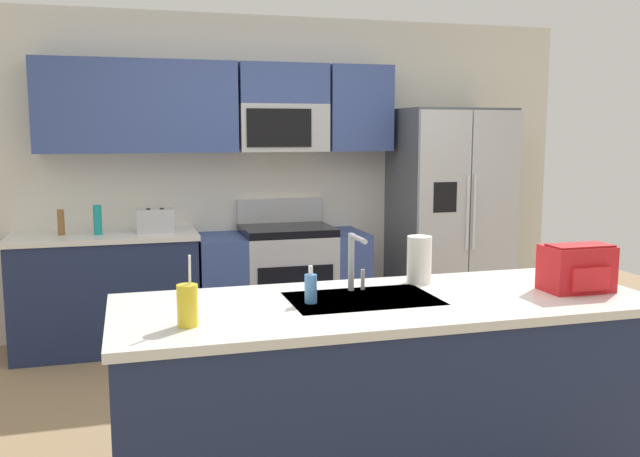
% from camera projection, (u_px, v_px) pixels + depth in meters
% --- Properties ---
extents(ground_plane, '(9.00, 9.00, 0.00)m').
position_uv_depth(ground_plane, '(351.00, 423.00, 3.95)').
color(ground_plane, '#997A56').
rests_on(ground_plane, ground).
extents(kitchen_wall_unit, '(5.20, 0.43, 2.60)m').
position_uv_depth(kitchen_wall_unit, '(257.00, 154.00, 5.69)').
color(kitchen_wall_unit, silver).
rests_on(kitchen_wall_unit, ground).
extents(back_counter, '(1.38, 0.63, 0.90)m').
position_uv_depth(back_counter, '(107.00, 291.00, 5.23)').
color(back_counter, '#1E2A4D').
rests_on(back_counter, ground).
extents(range_oven, '(1.36, 0.61, 1.10)m').
position_uv_depth(range_oven, '(283.00, 282.00, 5.60)').
color(range_oven, '#B7BABF').
rests_on(range_oven, ground).
extents(refrigerator, '(0.90, 0.76, 1.85)m').
position_uv_depth(refrigerator, '(449.00, 218.00, 5.85)').
color(refrigerator, '#4C4F54').
rests_on(refrigerator, ground).
extents(island_counter, '(2.47, 0.92, 0.90)m').
position_uv_depth(island_counter, '(385.00, 393.00, 3.21)').
color(island_counter, '#1E2A4D').
rests_on(island_counter, ground).
extents(toaster, '(0.28, 0.16, 0.18)m').
position_uv_depth(toaster, '(155.00, 221.00, 5.21)').
color(toaster, '#B7BABF').
rests_on(toaster, back_counter).
extents(pepper_mill, '(0.05, 0.05, 0.19)m').
position_uv_depth(pepper_mill, '(61.00, 222.00, 5.07)').
color(pepper_mill, brown).
rests_on(pepper_mill, back_counter).
extents(bottle_teal, '(0.06, 0.06, 0.22)m').
position_uv_depth(bottle_teal, '(98.00, 220.00, 5.09)').
color(bottle_teal, teal).
rests_on(bottle_teal, back_counter).
extents(sink_faucet, '(0.09, 0.21, 0.28)m').
position_uv_depth(sink_faucet, '(354.00, 257.00, 3.28)').
color(sink_faucet, '#B7BABF').
rests_on(sink_faucet, island_counter).
extents(drink_cup_yellow, '(0.08, 0.08, 0.29)m').
position_uv_depth(drink_cup_yellow, '(188.00, 305.00, 2.70)').
color(drink_cup_yellow, yellow).
rests_on(drink_cup_yellow, island_counter).
extents(soap_dispenser, '(0.06, 0.06, 0.17)m').
position_uv_depth(soap_dispenser, '(311.00, 288.00, 3.07)').
color(soap_dispenser, '#4C8CD8').
rests_on(soap_dispenser, island_counter).
extents(paper_towel_roll, '(0.12, 0.12, 0.24)m').
position_uv_depth(paper_towel_roll, '(419.00, 260.00, 3.47)').
color(paper_towel_roll, white).
rests_on(paper_towel_roll, island_counter).
extents(backpack, '(0.32, 0.22, 0.23)m').
position_uv_depth(backpack, '(577.00, 267.00, 3.30)').
color(backpack, red).
rests_on(backpack, island_counter).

